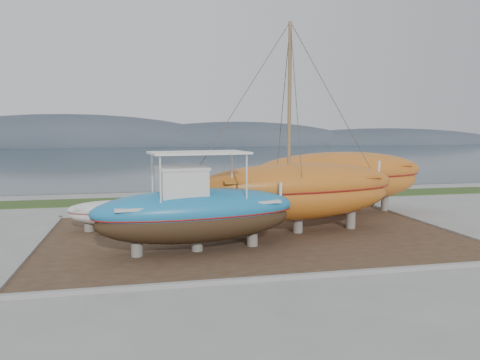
{
  "coord_description": "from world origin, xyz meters",
  "views": [
    {
      "loc": [
        -4.93,
        -15.92,
        4.78
      ],
      "look_at": [
        -0.63,
        4.0,
        2.55
      ],
      "focal_mm": 35.0,
      "sensor_mm": 36.0,
      "label": 1
    }
  ],
  "objects": [
    {
      "name": "ground",
      "position": [
        0.0,
        0.0,
        0.0
      ],
      "size": [
        140.0,
        140.0,
        0.0
      ],
      "primitive_type": "plane",
      "color": "gray",
      "rests_on": "ground"
    },
    {
      "name": "dirt_patch",
      "position": [
        0.0,
        4.0,
        0.03
      ],
      "size": [
        18.0,
        12.0,
        0.06
      ],
      "primitive_type": "cube",
      "color": "#422D1E",
      "rests_on": "ground"
    },
    {
      "name": "curb_frame",
      "position": [
        0.0,
        4.0,
        0.07
      ],
      "size": [
        18.6,
        12.6,
        0.15
      ],
      "primitive_type": null,
      "color": "gray",
      "rests_on": "ground"
    },
    {
      "name": "grass_strip",
      "position": [
        0.0,
        15.5,
        0.04
      ],
      "size": [
        44.0,
        3.0,
        0.08
      ],
      "primitive_type": "cube",
      "color": "#284219",
      "rests_on": "ground"
    },
    {
      "name": "sea",
      "position": [
        0.0,
        70.0,
        0.0
      ],
      "size": [
        260.0,
        100.0,
        0.04
      ],
      "primitive_type": null,
      "color": "#192A33",
      "rests_on": "ground"
    },
    {
      "name": "mountain_ridge",
      "position": [
        0.0,
        125.0,
        0.0
      ],
      "size": [
        200.0,
        36.0,
        20.0
      ],
      "primitive_type": null,
      "color": "#333D49",
      "rests_on": "ground"
    },
    {
      "name": "blue_caique",
      "position": [
        -2.81,
        1.84,
        1.99
      ],
      "size": [
        8.27,
        3.56,
        3.86
      ],
      "primitive_type": null,
      "rotation": [
        0.0,
        0.0,
        0.13
      ],
      "color": "#1D7AB3",
      "rests_on": "dirt_patch"
    },
    {
      "name": "white_dinghy",
      "position": [
        -5.96,
        6.18,
        0.75
      ],
      "size": [
        4.83,
        2.42,
        1.39
      ],
      "primitive_type": null,
      "rotation": [
        0.0,
        0.0,
        -0.15
      ],
      "color": "silver",
      "rests_on": "dirt_patch"
    },
    {
      "name": "orange_sailboat",
      "position": [
        2.1,
        4.07,
        4.73
      ],
      "size": [
        10.06,
        4.16,
        9.35
      ],
      "primitive_type": null,
      "rotation": [
        0.0,
        0.0,
        0.13
      ],
      "color": "#B55F1B",
      "rests_on": "dirt_patch"
    },
    {
      "name": "orange_bare_hull",
      "position": [
        5.99,
        8.2,
        1.74
      ],
      "size": [
        10.49,
        4.02,
        3.36
      ],
      "primitive_type": null,
      "rotation": [
        0.0,
        0.0,
        0.09
      ],
      "color": "#B55F1B",
      "rests_on": "dirt_patch"
    }
  ]
}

